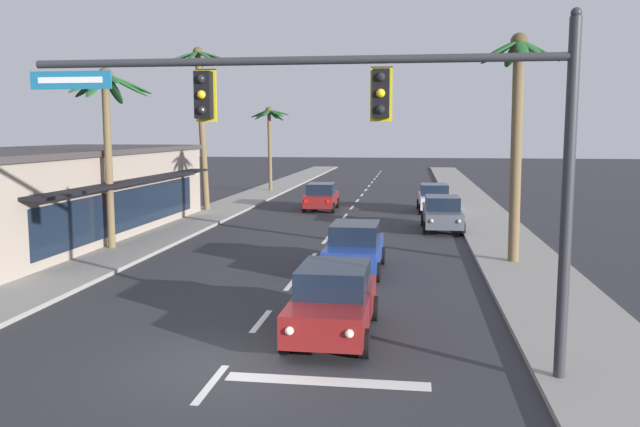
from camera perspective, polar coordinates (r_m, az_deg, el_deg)
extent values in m
plane|color=#2D2D33|center=(14.04, -8.22, -12.99)|extent=(220.00, 220.00, 0.00)
cube|color=gray|center=(33.23, 14.93, -1.30)|extent=(3.20, 110.00, 0.14)
cube|color=gray|center=(34.95, -11.37, -0.79)|extent=(3.20, 110.00, 0.14)
cube|color=silver|center=(13.11, -9.53, -14.49)|extent=(0.16, 2.00, 0.01)
cube|color=silver|center=(16.98, -5.17, -9.34)|extent=(0.16, 2.00, 0.01)
cube|color=silver|center=(20.99, -2.52, -6.11)|extent=(0.16, 2.00, 0.01)
cube|color=silver|center=(25.08, -0.74, -3.91)|extent=(0.16, 2.00, 0.01)
cube|color=silver|center=(29.21, 0.52, -2.32)|extent=(0.16, 2.00, 0.01)
cube|color=silver|center=(33.37, 1.48, -1.13)|extent=(0.16, 2.00, 0.01)
cube|color=silver|center=(37.54, 2.21, -0.21)|extent=(0.16, 2.00, 0.01)
cube|color=silver|center=(41.73, 2.81, 0.53)|extent=(0.16, 2.00, 0.01)
cube|color=silver|center=(45.93, 3.29, 1.14)|extent=(0.16, 2.00, 0.01)
cube|color=silver|center=(50.14, 3.69, 1.64)|extent=(0.16, 2.00, 0.01)
cube|color=silver|center=(54.35, 4.03, 2.07)|extent=(0.16, 2.00, 0.01)
cube|color=silver|center=(58.57, 4.32, 2.43)|extent=(0.16, 2.00, 0.01)
cube|color=silver|center=(62.78, 4.58, 2.75)|extent=(0.16, 2.00, 0.01)
cube|color=silver|center=(67.01, 4.80, 3.02)|extent=(0.16, 2.00, 0.01)
cube|color=silver|center=(71.23, 4.99, 3.26)|extent=(0.16, 2.00, 0.01)
cube|color=silver|center=(75.46, 5.16, 3.48)|extent=(0.16, 2.00, 0.01)
cube|color=silver|center=(79.68, 5.32, 3.67)|extent=(0.16, 2.00, 0.01)
cube|color=silver|center=(13.06, 0.63, -14.48)|extent=(4.00, 0.44, 0.01)
cylinder|color=#2D2D33|center=(12.97, 20.81, 0.59)|extent=(0.22, 0.22, 6.88)
cylinder|color=#2D2D33|center=(12.86, -2.59, 13.22)|extent=(10.45, 0.16, 0.16)
sphere|color=#2D2D33|center=(13.07, 21.52, 16.02)|extent=(0.20, 0.20, 0.20)
cube|color=black|center=(12.59, 5.36, 10.41)|extent=(0.32, 0.26, 0.92)
sphere|color=black|center=(12.47, 5.34, 11.82)|extent=(0.17, 0.17, 0.17)
sphere|color=yellow|center=(12.45, 5.33, 10.44)|extent=(0.17, 0.17, 0.17)
sphere|color=black|center=(12.43, 5.31, 9.06)|extent=(0.17, 0.17, 0.17)
cube|color=yellow|center=(12.75, 5.39, 10.36)|extent=(0.42, 0.03, 1.04)
cube|color=black|center=(13.22, -10.15, 10.17)|extent=(0.32, 0.26, 0.92)
sphere|color=black|center=(13.11, -10.38, 11.51)|extent=(0.17, 0.17, 0.17)
sphere|color=yellow|center=(13.09, -10.35, 10.20)|extent=(0.17, 0.17, 0.17)
sphere|color=black|center=(13.07, -10.32, 8.89)|extent=(0.17, 0.17, 0.17)
cube|color=yellow|center=(13.38, -9.93, 10.14)|extent=(0.42, 0.03, 1.04)
cube|color=#196B93|center=(14.37, -20.99, 10.84)|extent=(1.74, 0.05, 0.36)
cube|color=white|center=(14.34, -21.05, 10.85)|extent=(1.39, 0.01, 0.12)
cube|color=maroon|center=(15.57, 1.15, -8.26)|extent=(1.80, 4.32, 0.72)
cube|color=black|center=(15.55, 1.23, -5.70)|extent=(1.62, 2.22, 0.64)
cylinder|color=black|center=(14.24, 3.89, -11.28)|extent=(0.23, 0.64, 0.64)
cylinder|color=black|center=(14.47, -3.05, -10.96)|extent=(0.23, 0.64, 0.64)
cylinder|color=black|center=(16.95, 4.70, -8.26)|extent=(0.23, 0.64, 0.64)
cylinder|color=black|center=(17.15, -1.12, -8.05)|extent=(0.23, 0.64, 0.64)
sphere|color=#F9EFC6|center=(13.41, 2.59, -10.46)|extent=(0.18, 0.18, 0.18)
sphere|color=#F9EFC6|center=(13.59, -2.70, -10.23)|extent=(0.18, 0.18, 0.18)
cube|color=red|center=(17.57, 4.22, -6.15)|extent=(0.24, 0.06, 0.20)
cube|color=red|center=(17.71, -0.07, -6.02)|extent=(0.24, 0.06, 0.20)
cube|color=navy|center=(22.57, 3.05, -3.42)|extent=(1.81, 4.32, 0.72)
cube|color=black|center=(22.60, 3.10, -1.65)|extent=(1.62, 2.22, 0.64)
cylinder|color=black|center=(21.19, 4.99, -5.13)|extent=(0.23, 0.64, 0.64)
cylinder|color=black|center=(21.36, 0.36, -5.00)|extent=(0.23, 0.64, 0.64)
cylinder|color=black|center=(23.96, 5.43, -3.69)|extent=(0.23, 0.64, 0.64)
cylinder|color=black|center=(24.12, 1.33, -3.59)|extent=(0.23, 0.64, 0.64)
sphere|color=#F9EFC6|center=(20.38, 4.19, -4.35)|extent=(0.18, 0.18, 0.18)
sphere|color=#F9EFC6|center=(20.51, 0.72, -4.25)|extent=(0.18, 0.18, 0.18)
cube|color=red|center=(24.62, 5.07, -2.31)|extent=(0.24, 0.06, 0.20)
cube|color=red|center=(24.74, 2.02, -2.24)|extent=(0.24, 0.06, 0.20)
cube|color=maroon|center=(40.19, 0.12, 1.26)|extent=(1.84, 4.33, 0.72)
cube|color=black|center=(39.98, 0.10, 2.20)|extent=(1.64, 2.23, 0.64)
cylinder|color=black|center=(41.74, -0.82, 0.98)|extent=(0.23, 0.64, 0.64)
cylinder|color=black|center=(41.54, 1.53, 0.95)|extent=(0.23, 0.64, 0.64)
cylinder|color=black|center=(38.95, -1.39, 0.53)|extent=(0.23, 0.64, 0.64)
cylinder|color=black|center=(38.74, 1.14, 0.49)|extent=(0.23, 0.64, 0.64)
sphere|color=#B2B2AD|center=(42.40, -0.36, 1.67)|extent=(0.18, 0.18, 0.18)
sphere|color=#B2B2AD|center=(42.27, 1.31, 1.65)|extent=(0.18, 0.18, 0.18)
cube|color=red|center=(38.14, -1.25, 1.08)|extent=(0.24, 0.06, 0.20)
cube|color=red|center=(37.97, 0.72, 1.06)|extent=(0.24, 0.06, 0.20)
cube|color=#4C515B|center=(32.47, 10.64, -0.28)|extent=(1.84, 4.33, 0.72)
cube|color=black|center=(32.54, 10.65, 0.94)|extent=(1.64, 2.23, 0.64)
cylinder|color=black|center=(31.19, 12.37, -1.30)|extent=(0.23, 0.64, 0.64)
cylinder|color=black|center=(31.07, 9.20, -1.25)|extent=(0.23, 0.64, 0.64)
cylinder|color=black|center=(33.99, 11.93, -0.60)|extent=(0.23, 0.64, 0.64)
cylinder|color=black|center=(33.88, 9.02, -0.56)|extent=(0.23, 0.64, 0.64)
sphere|color=#B2B2AD|center=(30.36, 12.07, -0.68)|extent=(0.18, 0.18, 0.18)
sphere|color=#B2B2AD|center=(30.28, 9.73, -0.64)|extent=(0.18, 0.18, 0.18)
cube|color=red|center=(34.64, 11.51, 0.32)|extent=(0.24, 0.06, 0.20)
cube|color=red|center=(34.56, 9.33, 0.36)|extent=(0.24, 0.06, 0.20)
cube|color=silver|center=(39.94, 9.95, 1.11)|extent=(1.87, 4.35, 0.72)
cube|color=black|center=(40.02, 9.95, 2.10)|extent=(1.66, 2.24, 0.64)
cylinder|color=black|center=(38.63, 11.33, 0.34)|extent=(0.24, 0.65, 0.64)
cylinder|color=black|center=(38.52, 8.78, 0.37)|extent=(0.24, 0.65, 0.64)
cylinder|color=black|center=(41.44, 11.01, 0.80)|extent=(0.24, 0.65, 0.64)
cylinder|color=black|center=(41.34, 8.63, 0.84)|extent=(0.24, 0.65, 0.64)
sphere|color=#B2B2AD|center=(37.82, 11.08, 0.87)|extent=(0.18, 0.18, 0.18)
sphere|color=#B2B2AD|center=(37.74, 9.20, 0.90)|extent=(0.18, 0.18, 0.18)
cube|color=red|center=(42.11, 10.67, 1.54)|extent=(0.24, 0.07, 0.20)
cube|color=red|center=(42.04, 8.88, 1.57)|extent=(0.24, 0.07, 0.20)
cylinder|color=brown|center=(27.49, -18.02, 4.04)|extent=(0.33, 0.31, 6.98)
ellipsoid|color=#1E5123|center=(27.12, -16.58, 10.73)|extent=(1.82, 0.44, 1.00)
ellipsoid|color=#1E5123|center=(27.70, -16.38, 10.81)|extent=(1.74, 1.44, 0.86)
ellipsoid|color=#1E5123|center=(28.26, -17.61, 10.31)|extent=(0.51, 1.73, 1.21)
ellipsoid|color=#1E5123|center=(28.47, -18.62, 10.96)|extent=(1.48, 1.81, 0.53)
ellipsoid|color=#1E5123|center=(28.17, -19.48, 10.49)|extent=(1.84, 1.05, 0.99)
ellipsoid|color=#1E5123|center=(27.43, -20.27, 10.91)|extent=(1.83, 1.39, 0.66)
ellipsoid|color=#1E5123|center=(26.93, -19.70, 10.70)|extent=(1.06, 1.86, 0.95)
ellipsoid|color=#1E5123|center=(26.74, -18.99, 10.57)|extent=(0.47, 1.78, 1.11)
ellipsoid|color=#1E5123|center=(26.60, -17.81, 11.20)|extent=(1.53, 1.76, 0.60)
sphere|color=#4C4223|center=(27.54, -18.29, 11.42)|extent=(0.60, 0.60, 0.60)
cylinder|color=brown|center=(40.06, -10.26, 6.93)|extent=(0.73, 0.39, 9.47)
ellipsoid|color=#1E5123|center=(40.06, -9.34, 13.46)|extent=(1.92, 0.44, 0.71)
ellipsoid|color=#1E5123|center=(40.86, -9.48, 13.37)|extent=(1.55, 1.74, 0.65)
ellipsoid|color=#1E5123|center=(41.17, -10.53, 12.97)|extent=(0.80, 1.81, 1.12)
ellipsoid|color=#1E5123|center=(40.89, -11.76, 13.30)|extent=(1.96, 0.91, 0.68)
ellipsoid|color=#1E5123|center=(40.08, -11.92, 13.30)|extent=(1.75, 1.44, 0.84)
ellipsoid|color=#1E5123|center=(39.67, -11.38, 13.14)|extent=(0.93, 1.78, 1.16)
ellipsoid|color=#1E5123|center=(39.54, -10.02, 13.46)|extent=(1.63, 1.61, 0.80)
sphere|color=#4C4223|center=(40.39, -10.65, 13.72)|extent=(0.60, 0.60, 0.60)
cylinder|color=brown|center=(52.69, -4.41, 5.42)|extent=(0.37, 0.29, 6.46)
ellipsoid|color=#1E5123|center=(52.52, -3.61, 8.82)|extent=(1.68, 0.41, 0.55)
ellipsoid|color=#1E5123|center=(53.15, -3.86, 8.58)|extent=(1.28, 1.45, 0.95)
ellipsoid|color=#1E5123|center=(53.39, -4.11, 8.66)|extent=(0.78, 1.66, 0.80)
ellipsoid|color=#1E5123|center=(53.29, -5.08, 8.74)|extent=(1.59, 1.28, 0.64)
ellipsoid|color=#1E5123|center=(53.03, -5.27, 8.70)|extent=(1.68, 0.75, 0.72)
ellipsoid|color=#1E5123|center=(52.18, -5.09, 8.62)|extent=(1.21, 1.52, 0.91)
ellipsoid|color=#1E5123|center=(51.92, -4.74, 8.75)|extent=(0.50, 1.67, 0.69)
ellipsoid|color=#1E5123|center=(52.14, -3.86, 8.75)|extent=(1.60, 1.21, 0.70)
sphere|color=#4C4223|center=(52.70, -4.49, 8.98)|extent=(0.60, 0.60, 0.60)
cylinder|color=brown|center=(24.42, 16.78, 4.84)|extent=(0.46, 0.39, 7.92)
ellipsoid|color=#1E5123|center=(24.71, 18.67, 13.36)|extent=(1.51, 0.47, 0.88)
ellipsoid|color=#1E5123|center=(25.29, 17.56, 13.48)|extent=(1.06, 1.58, 0.68)
ellipsoid|color=#1E5123|center=(25.22, 16.50, 13.25)|extent=(0.63, 1.51, 0.93)
ellipsoid|color=#1E5123|center=(24.85, 15.45, 13.46)|extent=(1.49, 1.13, 0.86)
ellipsoid|color=#1E5123|center=(24.11, 15.66, 13.70)|extent=(1.50, 1.13, 0.82)
ellipsoid|color=#1E5123|center=(23.87, 17.29, 13.56)|extent=(0.41, 1.46, 0.94)
ellipsoid|color=#1E5123|center=(24.05, 18.18, 13.50)|extent=(1.16, 1.44, 0.92)
sphere|color=#4C4223|center=(24.60, 17.04, 14.22)|extent=(0.60, 0.60, 0.60)
cube|color=gray|center=(32.00, -22.64, 1.40)|extent=(7.72, 19.53, 3.83)
cube|color=#3D3838|center=(31.88, -22.81, 5.04)|extent=(7.95, 19.73, 0.24)
cube|color=black|center=(29.97, -15.59, 2.80)|extent=(1.00, 16.60, 0.12)
cube|color=black|center=(30.27, -16.26, 0.39)|extent=(0.06, 15.63, 1.80)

